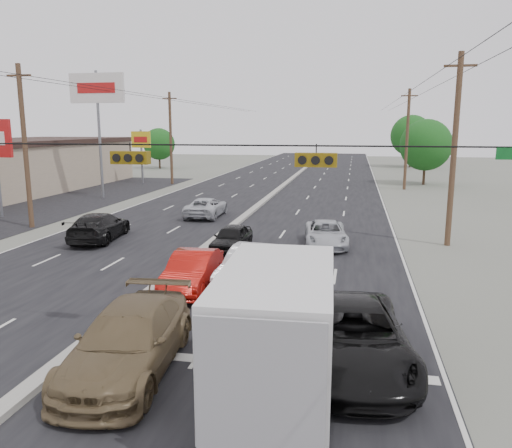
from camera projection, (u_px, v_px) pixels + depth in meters
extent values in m
plane|color=#606356|center=(92.00, 342.00, 14.80)|extent=(200.00, 200.00, 0.00)
cube|color=black|center=(267.00, 200.00, 43.68)|extent=(20.00, 160.00, 0.02)
cube|color=gray|center=(267.00, 199.00, 43.66)|extent=(0.50, 160.00, 0.20)
cube|color=black|center=(59.00, 202.00, 42.10)|extent=(10.00, 42.00, 0.02)
cylinder|color=#422D1E|center=(25.00, 148.00, 30.66)|extent=(0.30, 0.30, 10.00)
cube|color=#422D1E|center=(19.00, 75.00, 29.84)|extent=(1.60, 0.12, 0.12)
cylinder|color=#422D1E|center=(171.00, 139.00, 54.74)|extent=(0.30, 0.30, 10.00)
cube|color=#422D1E|center=(169.00, 98.00, 53.91)|extent=(1.60, 0.12, 0.12)
cylinder|color=#422D1E|center=(454.00, 152.00, 25.90)|extent=(0.30, 0.30, 10.00)
cube|color=#422D1E|center=(461.00, 66.00, 25.08)|extent=(1.60, 0.12, 0.12)
cylinder|color=#422D1E|center=(407.00, 140.00, 49.98)|extent=(0.30, 0.30, 10.00)
cube|color=#422D1E|center=(409.00, 96.00, 49.16)|extent=(1.60, 0.12, 0.12)
cylinder|color=black|center=(79.00, 144.00, 13.69)|extent=(25.00, 0.04, 0.04)
cube|color=#72590C|center=(130.00, 158.00, 13.47)|extent=(1.05, 0.30, 0.35)
cube|color=#72590C|center=(316.00, 160.00, 12.52)|extent=(1.05, 0.30, 0.35)
cylinder|color=slate|center=(100.00, 136.00, 43.47)|extent=(0.24, 0.24, 11.00)
cube|color=silver|center=(97.00, 88.00, 42.69)|extent=(5.00, 0.25, 2.50)
cylinder|color=slate|center=(142.00, 157.00, 55.78)|extent=(0.24, 0.24, 6.00)
cube|color=gold|center=(141.00, 140.00, 55.42)|extent=(2.20, 0.25, 1.80)
cylinder|color=#382619|center=(160.00, 161.00, 76.55)|extent=(0.28, 0.28, 2.16)
sphere|color=#144C14|center=(159.00, 144.00, 76.05)|extent=(4.80, 4.80, 4.80)
cylinder|color=#382619|center=(424.00, 173.00, 55.03)|extent=(0.28, 0.28, 2.52)
sphere|color=#144C14|center=(426.00, 145.00, 54.44)|extent=(5.60, 5.60, 5.60)
cylinder|color=#382619|center=(410.00, 158.00, 78.88)|extent=(0.28, 0.28, 2.88)
sphere|color=#144C14|center=(411.00, 135.00, 78.21)|extent=(6.40, 6.40, 6.40)
cube|color=black|center=(280.00, 379.00, 11.74)|extent=(2.44, 6.64, 0.23)
cube|color=silver|center=(277.00, 328.00, 10.71)|extent=(2.54, 4.78, 2.62)
cube|color=silver|center=(289.00, 313.00, 13.91)|extent=(2.32, 1.87, 1.68)
cylinder|color=black|center=(253.00, 339.00, 13.98)|extent=(0.32, 0.85, 0.84)
cylinder|color=black|center=(323.00, 343.00, 13.69)|extent=(0.32, 0.85, 0.84)
cylinder|color=black|center=(219.00, 426.00, 9.89)|extent=(0.32, 0.85, 0.84)
cylinder|color=black|center=(319.00, 436.00, 9.60)|extent=(0.32, 0.85, 0.84)
imported|color=brown|center=(129.00, 341.00, 12.87)|extent=(2.84, 5.93, 1.67)
imported|color=#AF110A|center=(192.00, 272.00, 19.40)|extent=(1.75, 4.52, 1.47)
imported|color=black|center=(355.00, 337.00, 13.15)|extent=(3.42, 6.20, 1.64)
imported|color=black|center=(232.00, 238.00, 25.52)|extent=(1.72, 3.93, 1.32)
imported|color=silver|center=(250.00, 266.00, 19.97)|extent=(2.19, 4.85, 1.54)
imported|color=#B8BBC0|center=(326.00, 234.00, 26.60)|extent=(2.66, 4.89, 1.30)
imported|color=black|center=(99.00, 227.00, 27.93)|extent=(2.83, 5.56, 1.54)
imported|color=#B6B9BE|center=(206.00, 207.00, 35.24)|extent=(2.35, 4.91, 1.35)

